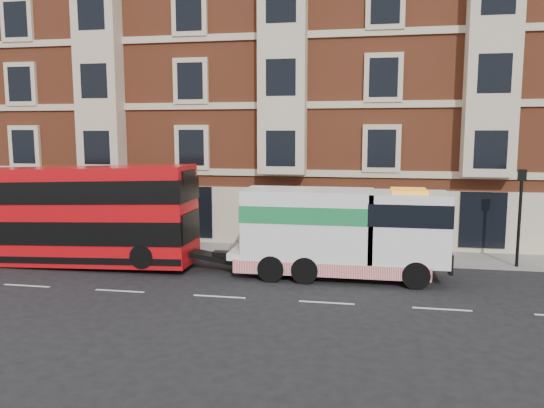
{
  "coord_description": "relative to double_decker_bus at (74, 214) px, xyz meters",
  "views": [
    {
      "loc": [
        5.36,
        -18.5,
        6.07
      ],
      "look_at": [
        1.27,
        4.0,
        3.0
      ],
      "focal_mm": 35.0,
      "sensor_mm": 36.0,
      "label": 1
    }
  ],
  "objects": [
    {
      "name": "pedestrian",
      "position": [
        1.21,
        2.67,
        -1.48
      ],
      "size": [
        0.67,
        0.62,
        1.54
      ],
      "primitive_type": "imported",
      "rotation": [
        0.0,
        0.0,
        -0.61
      ],
      "color": "#1D273A",
      "rests_on": "sidewalk"
    },
    {
      "name": "sidewalk",
      "position": [
        7.88,
        4.02,
        -2.32
      ],
      "size": [
        90.0,
        3.0,
        0.15
      ],
      "primitive_type": "cube",
      "color": "slate",
      "rests_on": "ground"
    },
    {
      "name": "victorian_terrace",
      "position": [
        8.38,
        11.52,
        7.67
      ],
      "size": [
        45.0,
        12.0,
        20.4
      ],
      "color": "brown",
      "rests_on": "ground"
    },
    {
      "name": "lamp_post_west",
      "position": [
        1.88,
        2.72,
        0.28
      ],
      "size": [
        0.35,
        0.15,
        4.35
      ],
      "color": "black",
      "rests_on": "sidewalk"
    },
    {
      "name": "ground",
      "position": [
        7.88,
        -3.48,
        -2.4
      ],
      "size": [
        120.0,
        120.0,
        0.0
      ],
      "primitive_type": "plane",
      "color": "black",
      "rests_on": "ground"
    },
    {
      "name": "tow_truck",
      "position": [
        12.06,
        0.0,
        -0.42
      ],
      "size": [
        8.96,
        2.65,
        3.73
      ],
      "color": "white",
      "rests_on": "ground"
    },
    {
      "name": "lamp_post_east",
      "position": [
        19.88,
        2.72,
        0.28
      ],
      "size": [
        0.35,
        0.15,
        4.35
      ],
      "color": "black",
      "rests_on": "sidewalk"
    },
    {
      "name": "double_decker_bus",
      "position": [
        0.0,
        0.0,
        0.0
      ],
      "size": [
        11.19,
        2.57,
        4.53
      ],
      "color": "red",
      "rests_on": "ground"
    }
  ]
}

